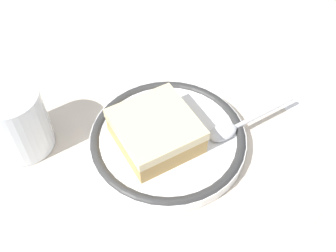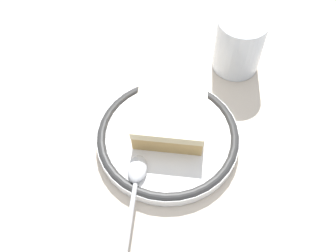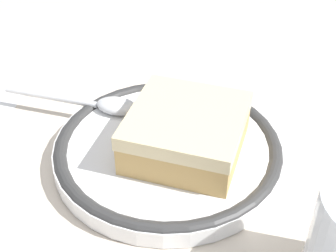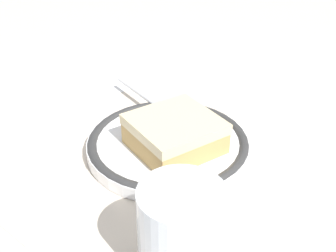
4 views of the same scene
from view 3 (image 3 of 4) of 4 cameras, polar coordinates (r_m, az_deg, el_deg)
The scene contains 5 objects.
ground_plane at distance 0.42m, azimuth -4.99°, elevation -4.22°, with size 2.40×2.40×0.00m, color #B7B2A8.
placemat at distance 0.42m, azimuth -5.00°, elevation -4.15°, with size 0.49×0.39×0.00m, color beige.
plate at distance 0.42m, azimuth -0.00°, elevation -2.75°, with size 0.19×0.19×0.02m.
cake_slice at distance 0.40m, azimuth 2.12°, elevation -0.30°, with size 0.11×0.11×0.04m.
spoon at distance 0.46m, azimuth -7.73°, elevation 2.55°, with size 0.13×0.05×0.01m.
Camera 3 is at (-0.05, 0.31, 0.28)m, focal length 53.06 mm.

